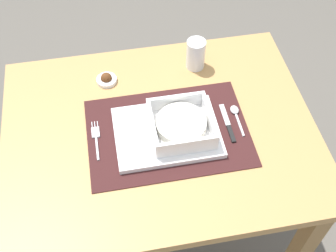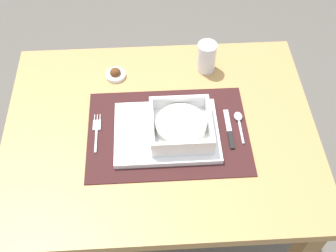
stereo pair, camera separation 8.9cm
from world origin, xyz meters
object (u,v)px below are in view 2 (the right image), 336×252
object	(u,v)px
porridge_bowl	(181,126)
butter_knife	(229,131)
spoon	(239,119)
condiment_saucer	(116,74)
drinking_glass	(206,58)
dining_table	(161,153)
fork	(97,130)

from	to	relation	value
porridge_bowl	butter_knife	bearing A→B (deg)	0.43
spoon	condiment_saucer	world-z (taller)	condiment_saucer
porridge_bowl	condiment_saucer	xyz separation A→B (m)	(-0.18, 0.24, -0.03)
drinking_glass	butter_knife	bearing A→B (deg)	-81.40
dining_table	spoon	bearing A→B (deg)	3.31
dining_table	condiment_saucer	world-z (taller)	condiment_saucer
butter_knife	dining_table	bearing A→B (deg)	174.79
dining_table	porridge_bowl	distance (m)	0.17
fork	spoon	size ratio (longest dim) A/B	1.20
fork	condiment_saucer	distance (m)	0.22
dining_table	porridge_bowl	bearing A→B (deg)	-26.20
porridge_bowl	butter_knife	xyz separation A→B (m)	(0.14, 0.00, -0.03)
porridge_bowl	fork	xyz separation A→B (m)	(-0.23, 0.03, -0.03)
fork	drinking_glass	world-z (taller)	drinking_glass
drinking_glass	spoon	bearing A→B (deg)	-71.97
condiment_saucer	fork	bearing A→B (deg)	-103.09
dining_table	fork	size ratio (longest dim) A/B	6.64
spoon	condiment_saucer	distance (m)	0.40
butter_knife	drinking_glass	world-z (taller)	drinking_glass
butter_knife	condiment_saucer	xyz separation A→B (m)	(-0.32, 0.24, 0.00)
dining_table	porridge_bowl	world-z (taller)	porridge_bowl
porridge_bowl	spoon	xyz separation A→B (m)	(0.17, 0.04, -0.03)
dining_table	spoon	xyz separation A→B (m)	(0.22, 0.01, 0.13)
spoon	butter_knife	size ratio (longest dim) A/B	0.80
dining_table	fork	xyz separation A→B (m)	(-0.18, 0.00, 0.13)
drinking_glass	condiment_saucer	bearing A→B (deg)	-176.25
spoon	drinking_glass	size ratio (longest dim) A/B	1.12
dining_table	drinking_glass	xyz separation A→B (m)	(0.15, 0.23, 0.17)
porridge_bowl	fork	size ratio (longest dim) A/B	1.25
dining_table	porridge_bowl	xyz separation A→B (m)	(0.05, -0.03, 0.16)
butter_knife	porridge_bowl	bearing A→B (deg)	-177.05
fork	drinking_glass	xyz separation A→B (m)	(0.33, 0.23, 0.04)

